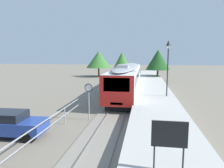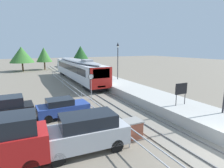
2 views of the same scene
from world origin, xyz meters
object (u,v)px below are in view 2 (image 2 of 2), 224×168
at_px(platform_notice_board, 181,90).
at_px(parked_suv_silver, 86,132).
at_px(parked_hatchback_blue, 62,107).
at_px(commuter_train, 78,68).
at_px(brick_utility_cabinet, 132,129).
at_px(platform_lamp_mid_platform, 118,54).
at_px(speed_limit_sign, 91,80).

relative_size(platform_notice_board, parked_suv_silver, 0.38).
bearing_deg(parked_hatchback_blue, commuter_train, 69.92).
distance_m(platform_notice_board, brick_utility_cabinet, 6.04).
height_order(parked_suv_silver, parked_hatchback_blue, parked_suv_silver).
relative_size(brick_utility_cabinet, parked_hatchback_blue, 0.30).
bearing_deg(platform_lamp_mid_platform, commuter_train, 126.28).
xyz_separation_m(platform_notice_board, speed_limit_sign, (-4.93, 7.65, -0.06)).
bearing_deg(platform_lamp_mid_platform, speed_limit_sign, -137.18).
bearing_deg(platform_notice_board, commuter_train, 98.99).
relative_size(speed_limit_sign, parked_suv_silver, 0.60).
bearing_deg(parked_suv_silver, commuter_train, 75.25).
relative_size(commuter_train, speed_limit_sign, 7.34).
bearing_deg(parked_hatchback_blue, parked_suv_silver, -88.89).
bearing_deg(platform_lamp_mid_platform, brick_utility_cabinet, -114.82).
bearing_deg(brick_utility_cabinet, parked_suv_silver, -177.56).
relative_size(speed_limit_sign, brick_utility_cabinet, 2.32).
height_order(platform_notice_board, parked_hatchback_blue, platform_notice_board).
bearing_deg(commuter_train, parked_suv_silver, -104.75).
height_order(commuter_train, speed_limit_sign, commuter_train).
bearing_deg(platform_notice_board, speed_limit_sign, 122.79).
height_order(platform_lamp_mid_platform, parked_hatchback_blue, platform_lamp_mid_platform).
bearing_deg(platform_notice_board, brick_utility_cabinet, -164.65).
distance_m(commuter_train, platform_notice_board, 19.64).
height_order(platform_lamp_mid_platform, parked_suv_silver, platform_lamp_mid_platform).
relative_size(platform_notice_board, brick_utility_cabinet, 1.49).
height_order(speed_limit_sign, parked_hatchback_blue, speed_limit_sign).
bearing_deg(speed_limit_sign, parked_hatchback_blue, -135.59).
height_order(platform_notice_board, parked_suv_silver, platform_notice_board).
xyz_separation_m(commuter_train, speed_limit_sign, (-1.86, -11.75, -0.02)).
xyz_separation_m(platform_lamp_mid_platform, speed_limit_sign, (-6.24, -5.78, -2.50)).
bearing_deg(parked_hatchback_blue, platform_notice_board, -24.25).
bearing_deg(platform_lamp_mid_platform, platform_notice_board, -95.58).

